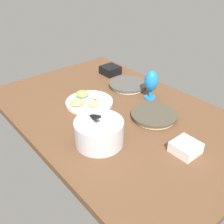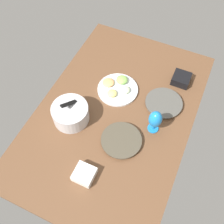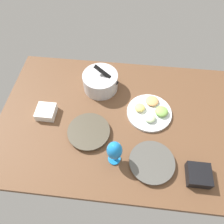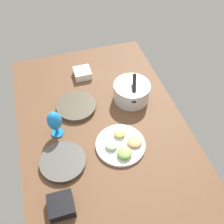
{
  "view_description": "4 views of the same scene",
  "coord_description": "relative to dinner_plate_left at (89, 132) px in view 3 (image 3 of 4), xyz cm",
  "views": [
    {
      "loc": [
        -100.96,
        87.58,
        83.34
      ],
      "look_at": [
        -4.4,
        6.9,
        4.89
      ],
      "focal_mm": 42.2,
      "sensor_mm": 36.0,
      "label": 1
    },
    {
      "loc": [
        -89.99,
        -38.47,
        154.26
      ],
      "look_at": [
        -3.18,
        0.97,
        4.89
      ],
      "focal_mm": 42.07,
      "sensor_mm": 36.0,
      "label": 2
    },
    {
      "loc": [
        2.74,
        -75.12,
        119.66
      ],
      "look_at": [
        -5.68,
        1.46,
        4.89
      ],
      "focal_mm": 34.45,
      "sensor_mm": 36.0,
      "label": 3
    },
    {
      "loc": [
        101.38,
        -23.7,
        132.72
      ],
      "look_at": [
        -4.14,
        7.91,
        4.89
      ],
      "focal_mm": 42.46,
      "sensor_mm": 36.0,
      "label": 4
    }
  ],
  "objects": [
    {
      "name": "square_bowl_white",
      "position": [
        -30.21,
        11.03,
        1.48
      ],
      "size": [
        12.08,
        12.08,
        5.44
      ],
      "color": "white",
      "rests_on": "ground_plane"
    },
    {
      "name": "square_bowl_black",
      "position": [
        64.51,
        -20.7,
        1.9
      ],
      "size": [
        12.77,
        12.77,
        6.21
      ],
      "color": "black",
      "rests_on": "ground_plane"
    },
    {
      "name": "mixing_bowl",
      "position": [
        2.21,
        38.01,
        5.25
      ],
      "size": [
        25.29,
        24.42,
        18.78
      ],
      "color": "silver",
      "rests_on": "ground_plane"
    },
    {
      "name": "dinner_plate_left",
      "position": [
        0.0,
        0.0,
        0.0
      ],
      "size": [
        26.48,
        26.48,
        2.98
      ],
      "color": "beige",
      "rests_on": "ground_plane"
    },
    {
      "name": "fruit_platter",
      "position": [
        37.91,
        19.42,
        0.19
      ],
      "size": [
        29.66,
        29.66,
        5.54
      ],
      "color": "silver",
      "rests_on": "ground_plane"
    },
    {
      "name": "hurricane_glass_blue",
      "position": [
        17.61,
        -15.48,
        10.08
      ],
      "size": [
        8.74,
        8.74,
        19.14
      ],
      "color": "#1C7ED2",
      "rests_on": "ground_plane"
    },
    {
      "name": "ground_plane",
      "position": [
        18.67,
        12.7,
        -3.55
      ],
      "size": [
        160.0,
        104.0,
        4.0
      ],
      "primitive_type": "cube",
      "color": "brown"
    },
    {
      "name": "dinner_plate_right",
      "position": [
        39.19,
        -15.69,
        -0.05
      ],
      "size": [
        26.21,
        26.21,
        2.89
      ],
      "color": "silver",
      "rests_on": "ground_plane"
    }
  ]
}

